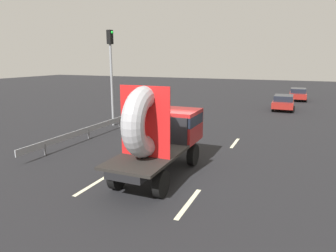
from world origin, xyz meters
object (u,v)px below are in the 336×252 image
Objects in this scene: distant_sedan at (283,102)px; traffic_light at (111,65)px; oncoming_car at (298,94)px; flatbed_truck at (162,131)px.

distant_sedan is 16.10m from traffic_light.
distant_sedan is at bearing -98.90° from oncoming_car.
flatbed_truck is 1.31× the size of distant_sedan.
oncoming_car is (11.80, 19.30, -3.41)m from traffic_light.
distant_sedan is 0.64× the size of traffic_light.
distant_sedan is 1.01× the size of oncoming_car.
traffic_light is at bearing -121.43° from oncoming_car.
distant_sedan reaches higher than oncoming_car.
flatbed_truck reaches higher than distant_sedan.
traffic_light reaches higher than distant_sedan.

